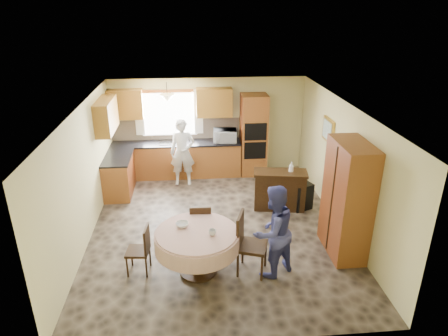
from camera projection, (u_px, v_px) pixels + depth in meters
floor at (217, 227)px, 8.17m from camera, size 5.00×6.00×0.01m
ceiling at (216, 107)px, 7.19m from camera, size 5.00×6.00×0.01m
wall_back at (208, 126)px, 10.43m from camera, size 5.00×0.02×2.50m
wall_front at (235, 266)px, 4.93m from camera, size 5.00×0.02×2.50m
wall_left at (84, 176)px, 7.47m from camera, size 0.02×6.00×2.50m
wall_right at (343, 166)px, 7.89m from camera, size 0.02×6.00×2.50m
window at (169, 114)px, 10.19m from camera, size 1.40×0.03×1.10m
curtain_left at (139, 113)px, 10.07m from camera, size 0.22×0.02×1.15m
curtain_right at (198, 112)px, 10.19m from camera, size 0.22×0.02×1.15m
base_cab_back at (177, 160)px, 10.40m from camera, size 3.30×0.60×0.88m
counter_back at (176, 143)px, 10.22m from camera, size 3.30×0.64×0.04m
base_cab_left at (119, 176)px, 9.46m from camera, size 0.60×1.20×0.88m
counter_left at (117, 158)px, 9.28m from camera, size 0.64×1.20×0.04m
backsplash at (176, 129)px, 10.38m from camera, size 3.30×0.02×0.55m
wall_cab_left at (125, 104)px, 9.85m from camera, size 0.85×0.33×0.72m
wall_cab_right at (214, 102)px, 10.04m from camera, size 0.90×0.33×0.72m
wall_cab_side at (106, 116)px, 8.88m from camera, size 0.33×1.20×0.72m
oven_tower at (253, 135)px, 10.32m from camera, size 0.66×0.62×2.12m
oven_upper at (256, 132)px, 9.96m from camera, size 0.56×0.01×0.45m
oven_lower at (255, 151)px, 10.15m from camera, size 0.56×0.01×0.45m
pendant at (167, 98)px, 9.55m from camera, size 0.36×0.36×0.18m
sideboard at (280, 191)px, 8.77m from camera, size 1.21×0.65×0.82m
space_heater at (302, 196)px, 8.78m from camera, size 0.52×0.45×0.60m
cupboard at (347, 200)px, 7.01m from camera, size 0.55×1.10×2.10m
dining_table at (197, 241)px, 6.57m from camera, size 1.40×1.40×0.80m
chair_left at (142, 247)px, 6.65m from camera, size 0.41×0.41×0.86m
chair_back at (201, 225)px, 7.26m from camera, size 0.42×0.42×0.93m
chair_right at (247, 241)px, 6.62m from camera, size 0.60×0.60×1.08m
framed_picture at (328, 130)px, 8.54m from camera, size 0.06×0.61×0.51m
microwave at (225, 136)px, 10.21m from camera, size 0.62×0.45×0.33m
person_sink at (183, 152)px, 9.79m from camera, size 0.63×0.43×1.67m
person_dining at (273, 232)px, 6.50m from camera, size 0.99×0.93×1.61m
bowl_sideboard at (273, 173)px, 8.59m from camera, size 0.25×0.25×0.05m
bottle_sideboard at (291, 168)px, 8.58m from camera, size 0.11×0.11×0.27m
cup_table at (212, 232)px, 6.40m from camera, size 0.14×0.14×0.09m
bowl_table at (182, 225)px, 6.64m from camera, size 0.22×0.22×0.07m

